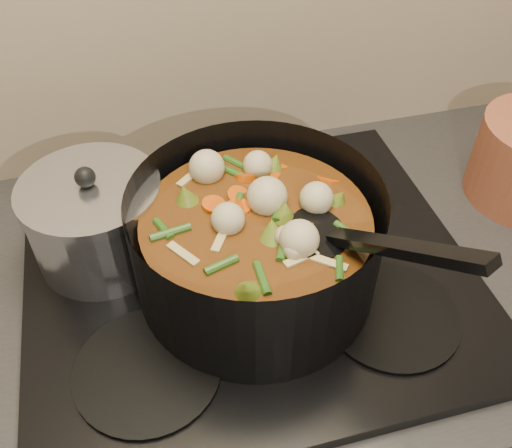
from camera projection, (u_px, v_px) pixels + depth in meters
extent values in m
cube|color=brown|center=(251.00, 430.00, 1.16)|extent=(2.60, 0.60, 0.86)
cube|color=black|center=(249.00, 288.00, 0.84)|extent=(2.64, 0.64, 0.05)
cube|color=black|center=(249.00, 272.00, 0.82)|extent=(0.62, 0.54, 0.02)
cylinder|color=black|center=(148.00, 369.00, 0.69)|extent=(0.18, 0.18, 0.01)
cylinder|color=black|center=(392.00, 314.00, 0.75)|extent=(0.18, 0.18, 0.01)
cylinder|color=black|center=(127.00, 224.00, 0.87)|extent=(0.18, 0.18, 0.01)
cylinder|color=black|center=(324.00, 189.00, 0.93)|extent=(0.18, 0.18, 0.01)
cylinder|color=black|center=(256.00, 242.00, 0.74)|extent=(0.39, 0.39, 0.16)
cylinder|color=black|center=(256.00, 279.00, 0.79)|extent=(0.31, 0.31, 0.01)
cylinder|color=#592F0F|center=(256.00, 249.00, 0.74)|extent=(0.29, 0.29, 0.11)
cylinder|color=#E7570A|center=(289.00, 215.00, 0.72)|extent=(0.03, 0.03, 0.03)
cylinder|color=#E7570A|center=(277.00, 184.00, 0.76)|extent=(0.04, 0.04, 0.03)
cylinder|color=#E7570A|center=(212.00, 174.00, 0.78)|extent=(0.05, 0.04, 0.03)
cylinder|color=#E7570A|center=(208.00, 219.00, 0.71)|extent=(0.03, 0.04, 0.03)
cylinder|color=#E7570A|center=(205.00, 264.00, 0.66)|extent=(0.04, 0.04, 0.03)
cylinder|color=#E7570A|center=(265.00, 245.00, 0.68)|extent=(0.05, 0.05, 0.03)
cylinder|color=#E7570A|center=(315.00, 237.00, 0.69)|extent=(0.04, 0.04, 0.03)
cylinder|color=#E7570A|center=(326.00, 190.00, 0.75)|extent=(0.04, 0.03, 0.03)
cylinder|color=#E7570A|center=(259.00, 190.00, 0.75)|extent=(0.04, 0.05, 0.03)
cylinder|color=#E7570A|center=(202.00, 189.00, 0.75)|extent=(0.04, 0.04, 0.03)
cylinder|color=#E7570A|center=(222.00, 227.00, 0.70)|extent=(0.03, 0.03, 0.03)
sphere|color=beige|center=(308.00, 203.00, 0.71)|extent=(0.04, 0.04, 0.04)
sphere|color=beige|center=(251.00, 178.00, 0.75)|extent=(0.04, 0.04, 0.04)
sphere|color=beige|center=(202.00, 211.00, 0.70)|extent=(0.04, 0.04, 0.04)
sphere|color=beige|center=(244.00, 252.00, 0.65)|extent=(0.04, 0.04, 0.04)
sphere|color=beige|center=(309.00, 226.00, 0.68)|extent=(0.04, 0.04, 0.04)
sphere|color=beige|center=(281.00, 182.00, 0.74)|extent=(0.04, 0.04, 0.04)
cone|color=#606B1A|center=(240.00, 270.00, 0.64)|extent=(0.04, 0.04, 0.04)
cone|color=#606B1A|center=(328.00, 234.00, 0.68)|extent=(0.04, 0.04, 0.04)
cone|color=#606B1A|center=(289.00, 174.00, 0.76)|extent=(0.04, 0.04, 0.04)
cone|color=#606B1A|center=(201.00, 186.00, 0.74)|extent=(0.04, 0.04, 0.04)
cone|color=#606B1A|center=(198.00, 253.00, 0.66)|extent=(0.04, 0.04, 0.04)
cone|color=#606B1A|center=(301.00, 261.00, 0.65)|extent=(0.04, 0.04, 0.04)
cylinder|color=#345C1B|center=(274.00, 194.00, 0.74)|extent=(0.01, 0.04, 0.01)
cylinder|color=#345C1B|center=(230.00, 165.00, 0.78)|extent=(0.04, 0.03, 0.01)
cylinder|color=#345C1B|center=(193.00, 197.00, 0.73)|extent=(0.04, 0.02, 0.01)
cylinder|color=#345C1B|center=(203.00, 232.00, 0.69)|extent=(0.03, 0.04, 0.01)
cylinder|color=#345C1B|center=(241.00, 244.00, 0.67)|extent=(0.03, 0.04, 0.01)
cylinder|color=#345C1B|center=(300.00, 278.00, 0.63)|extent=(0.04, 0.02, 0.01)
cylinder|color=#345C1B|center=(327.00, 232.00, 0.69)|extent=(0.04, 0.04, 0.01)
cylinder|color=#345C1B|center=(303.00, 198.00, 0.73)|extent=(0.01, 0.04, 0.01)
cylinder|color=#345C1B|center=(264.00, 192.00, 0.74)|extent=(0.04, 0.03, 0.01)
cylinder|color=#345C1B|center=(211.00, 171.00, 0.77)|extent=(0.04, 0.02, 0.01)
cylinder|color=#345C1B|center=(186.00, 209.00, 0.71)|extent=(0.03, 0.04, 0.01)
cylinder|color=#345C1B|center=(210.00, 242.00, 0.67)|extent=(0.03, 0.04, 0.01)
cylinder|color=#345C1B|center=(252.00, 245.00, 0.67)|extent=(0.04, 0.02, 0.01)
cylinder|color=#345C1B|center=(320.00, 267.00, 0.65)|extent=(0.04, 0.04, 0.01)
cube|color=tan|center=(194.00, 234.00, 0.68)|extent=(0.05, 0.01, 0.00)
cube|color=tan|center=(285.00, 261.00, 0.65)|extent=(0.02, 0.05, 0.00)
cube|color=tan|center=(311.00, 198.00, 0.73)|extent=(0.05, 0.03, 0.00)
cube|color=tan|center=(225.00, 182.00, 0.75)|extent=(0.04, 0.04, 0.00)
cube|color=tan|center=(200.00, 243.00, 0.67)|extent=(0.03, 0.05, 0.00)
ellipsoid|color=black|center=(318.00, 233.00, 0.69)|extent=(0.07, 0.09, 0.01)
cube|color=black|center=(402.00, 248.00, 0.59)|extent=(0.10, 0.18, 0.12)
cylinder|color=silver|center=(98.00, 224.00, 0.79)|extent=(0.18, 0.18, 0.11)
cylinder|color=silver|center=(88.00, 189.00, 0.75)|extent=(0.19, 0.19, 0.01)
sphere|color=black|center=(85.00, 177.00, 0.73)|extent=(0.03, 0.03, 0.03)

